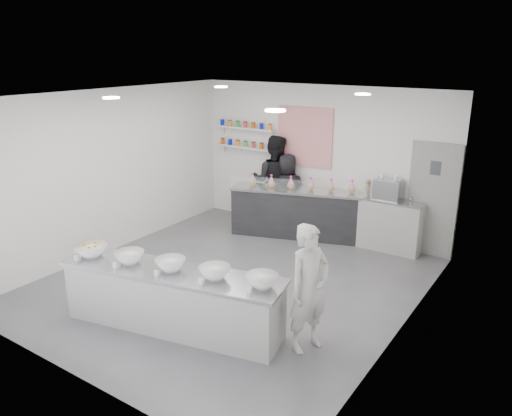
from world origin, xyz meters
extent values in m
plane|color=#515156|center=(0.00, 0.00, 0.00)|extent=(6.00, 6.00, 0.00)
plane|color=white|center=(0.00, 0.00, 3.00)|extent=(6.00, 6.00, 0.00)
plane|color=white|center=(0.00, 3.00, 1.50)|extent=(5.50, 0.00, 5.50)
plane|color=white|center=(-2.75, 0.00, 1.50)|extent=(0.00, 6.00, 6.00)
plane|color=white|center=(2.75, 0.00, 1.50)|extent=(0.00, 6.00, 6.00)
cube|color=gray|center=(2.30, 2.97, 1.05)|extent=(0.88, 0.04, 2.10)
cube|color=red|center=(-0.35, 2.98, 1.95)|extent=(1.25, 0.03, 1.20)
cube|color=silver|center=(-1.75, 2.90, 1.60)|extent=(1.45, 0.22, 0.04)
cube|color=silver|center=(-1.75, 2.90, 2.02)|extent=(1.45, 0.22, 0.04)
cylinder|color=white|center=(-1.40, -1.00, 2.98)|extent=(0.24, 0.24, 0.02)
cylinder|color=white|center=(1.40, -1.00, 2.98)|extent=(0.24, 0.24, 0.02)
cylinder|color=white|center=(-1.40, 1.60, 2.98)|extent=(0.24, 0.24, 0.02)
cylinder|color=white|center=(1.40, 1.60, 2.98)|extent=(0.24, 0.24, 0.02)
cube|color=#A1A29D|center=(0.14, -1.56, 0.43)|extent=(3.21, 1.34, 0.85)
cube|color=black|center=(0.06, 2.53, 0.49)|extent=(3.20, 1.55, 0.99)
cube|color=white|center=(0.15, 2.27, 1.12)|extent=(2.98, 1.00, 0.27)
cube|color=#A1A29D|center=(1.55, 2.78, 0.50)|extent=(1.34, 0.43, 0.99)
cube|color=#93969E|center=(1.53, 2.78, 1.18)|extent=(0.49, 0.34, 0.37)
imported|color=#BBBBB5|center=(1.89, -0.96, 0.83)|extent=(0.58, 0.71, 1.67)
imported|color=black|center=(-0.94, 2.78, 0.98)|extent=(1.13, 1.00, 1.95)
imported|color=black|center=(-0.62, 2.78, 0.80)|extent=(0.91, 0.75, 1.60)
camera|label=1|loc=(4.45, -5.95, 3.66)|focal=35.00mm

